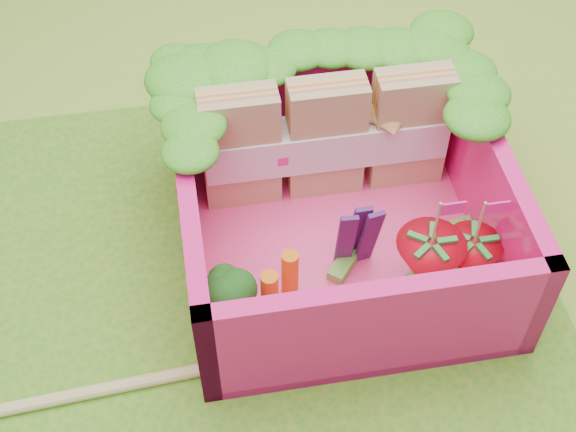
% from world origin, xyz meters
% --- Properties ---
extents(ground, '(14.00, 14.00, 0.00)m').
position_xyz_m(ground, '(0.00, 0.00, 0.00)').
color(ground, '#95C036').
rests_on(ground, ground).
extents(placemat, '(2.60, 2.60, 0.03)m').
position_xyz_m(placemat, '(0.00, 0.00, 0.01)').
color(placemat, '#4B9C23').
rests_on(placemat, ground).
extents(bento_floor, '(1.30, 1.30, 0.05)m').
position_xyz_m(bento_floor, '(0.44, 0.24, 0.06)').
color(bento_floor, '#FF4187').
rests_on(bento_floor, placemat).
extents(bento_box, '(1.30, 1.30, 0.55)m').
position_xyz_m(bento_box, '(0.44, 0.24, 0.31)').
color(bento_box, '#FF1579').
rests_on(bento_box, placemat).
extents(lettuce_ruffle, '(1.43, 0.83, 0.11)m').
position_xyz_m(lettuce_ruffle, '(0.44, 0.73, 0.64)').
color(lettuce_ruffle, '#388C19').
rests_on(lettuce_ruffle, bento_box).
extents(sandwich_stack, '(1.07, 0.18, 0.59)m').
position_xyz_m(sandwich_stack, '(0.45, 0.58, 0.37)').
color(sandwich_stack, tan).
rests_on(sandwich_stack, bento_floor).
extents(broccoli, '(0.32, 0.32, 0.27)m').
position_xyz_m(broccoli, '(-0.06, -0.09, 0.27)').
color(broccoli, '#6FA14E').
rests_on(broccoli, bento_floor).
extents(carrot_sticks, '(0.16, 0.15, 0.26)m').
position_xyz_m(carrot_sticks, '(0.14, -0.05, 0.21)').
color(carrot_sticks, orange).
rests_on(carrot_sticks, bento_floor).
extents(purple_wedges, '(0.17, 0.06, 0.38)m').
position_xyz_m(purple_wedges, '(0.48, 0.10, 0.27)').
color(purple_wedges, '#3B1751').
rests_on(purple_wedges, bento_floor).
extents(strawberry_left, '(0.28, 0.28, 0.52)m').
position_xyz_m(strawberry_left, '(0.74, -0.06, 0.22)').
color(strawberry_left, red).
rests_on(strawberry_left, bento_floor).
extents(strawberry_right, '(0.23, 0.23, 0.47)m').
position_xyz_m(strawberry_right, '(0.92, -0.04, 0.20)').
color(strawberry_right, red).
rests_on(strawberry_right, bento_floor).
extents(snap_peas, '(0.76, 0.50, 0.05)m').
position_xyz_m(snap_peas, '(0.75, 0.05, 0.11)').
color(snap_peas, '#5FB037').
rests_on(snap_peas, bento_floor).
extents(chopsticks, '(2.02, 0.18, 0.04)m').
position_xyz_m(chopsticks, '(-0.91, -0.32, 0.05)').
color(chopsticks, '#DCC679').
rests_on(chopsticks, placemat).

